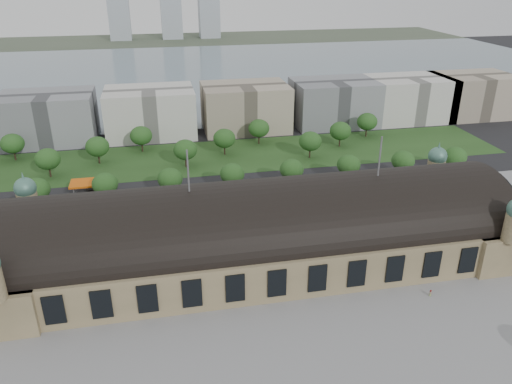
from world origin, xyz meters
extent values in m
plane|color=black|center=(0.00, 0.00, 0.00)|extent=(900.00, 900.00, 0.00)
cube|color=#9D8861|center=(0.00, 0.00, 6.00)|extent=(150.00, 40.00, 12.00)
cube|color=#9D8861|center=(-67.00, 0.00, 6.00)|extent=(16.00, 43.00, 12.00)
cube|color=#9D8861|center=(67.00, 0.00, 6.00)|extent=(16.00, 43.00, 12.00)
cylinder|color=black|center=(0.00, 0.00, 12.00)|extent=(144.00, 37.60, 37.60)
cylinder|color=black|center=(73.00, 0.00, 14.00)|extent=(1.20, 32.00, 32.00)
cylinder|color=#9D8861|center=(-67.00, 21.00, 16.00)|extent=(6.00, 6.00, 8.00)
sphere|color=#4C7B6A|center=(-67.00, 21.00, 21.50)|extent=(6.40, 6.40, 6.40)
cone|color=#4C7B6A|center=(-67.00, 21.00, 25.50)|extent=(1.00, 1.00, 2.50)
cylinder|color=#9D8861|center=(67.00, 21.00, 16.00)|extent=(6.00, 6.00, 8.00)
sphere|color=#4C7B6A|center=(67.00, 21.00, 21.50)|extent=(6.40, 6.40, 6.40)
cone|color=#4C7B6A|center=(67.00, 21.00, 25.50)|extent=(1.00, 1.00, 2.50)
cylinder|color=#59595B|center=(-20.00, 0.00, 31.50)|extent=(0.50, 0.50, 12.00)
cylinder|color=#59595B|center=(35.00, 0.00, 31.50)|extent=(0.50, 0.50, 12.00)
cube|color=gray|center=(10.00, -44.00, 0.00)|extent=(190.00, 48.00, 0.12)
cube|color=black|center=(-20.00, 38.00, 0.00)|extent=(260.00, 26.00, 0.10)
cube|color=#25461C|center=(-15.00, 93.00, 0.00)|extent=(300.00, 45.00, 0.10)
cube|color=#DF5D0D|center=(-55.00, 62.00, 4.70)|extent=(14.00, 9.00, 0.70)
cube|color=#59595B|center=(-53.00, 68.00, 1.60)|extent=(7.00, 5.00, 3.20)
cylinder|color=#59595B|center=(-60.50, 65.20, 2.20)|extent=(0.50, 0.50, 4.40)
cylinder|color=#59595B|center=(-49.50, 65.20, 2.20)|extent=(0.50, 0.50, 4.40)
cylinder|color=#59595B|center=(-60.50, 58.80, 2.20)|extent=(0.50, 0.50, 4.40)
cylinder|color=#59595B|center=(-49.50, 58.80, 2.20)|extent=(0.50, 0.50, 4.40)
cube|color=slate|center=(0.00, 298.00, 0.00)|extent=(700.00, 320.00, 0.08)
cube|color=#44513D|center=(0.00, 498.00, 0.00)|extent=(700.00, 120.00, 0.14)
cube|color=#9EA8B2|center=(-60.00, 508.00, 40.00)|extent=(24.00, 24.00, 80.00)
cube|color=#9EA8B2|center=(0.00, 508.00, 42.50)|extent=(24.00, 24.00, 85.00)
cube|color=#9EA8B2|center=(45.00, 508.00, 37.50)|extent=(24.00, 24.00, 75.00)
cube|color=gray|center=(-80.00, 133.00, 12.00)|extent=(45.00, 32.00, 24.00)
cube|color=silver|center=(-30.00, 133.00, 12.00)|extent=(45.00, 32.00, 24.00)
cube|color=tan|center=(20.00, 133.00, 12.00)|extent=(45.00, 32.00, 24.00)
cube|color=gray|center=(70.00, 133.00, 12.00)|extent=(45.00, 32.00, 24.00)
cube|color=silver|center=(115.00, 133.00, 12.00)|extent=(45.00, 32.00, 24.00)
cube|color=tan|center=(155.00, 133.00, 12.00)|extent=(45.00, 32.00, 24.00)
cylinder|color=#2D2116|center=(-72.00, 53.00, 2.16)|extent=(0.70, 0.70, 4.32)
ellipsoid|color=#214619|center=(-72.00, 53.00, 7.44)|extent=(9.60, 9.60, 8.16)
cylinder|color=#2D2116|center=(-48.00, 53.00, 2.16)|extent=(0.70, 0.70, 4.32)
ellipsoid|color=#214619|center=(-48.00, 53.00, 7.44)|extent=(9.60, 9.60, 8.16)
cylinder|color=#2D2116|center=(-24.00, 53.00, 2.16)|extent=(0.70, 0.70, 4.32)
ellipsoid|color=#214619|center=(-24.00, 53.00, 7.44)|extent=(9.60, 9.60, 8.16)
cylinder|color=#2D2116|center=(0.00, 53.00, 2.16)|extent=(0.70, 0.70, 4.32)
ellipsoid|color=#214619|center=(0.00, 53.00, 7.44)|extent=(9.60, 9.60, 8.16)
cylinder|color=#2D2116|center=(24.00, 53.00, 2.16)|extent=(0.70, 0.70, 4.32)
ellipsoid|color=#214619|center=(24.00, 53.00, 7.44)|extent=(9.60, 9.60, 8.16)
cylinder|color=#2D2116|center=(48.00, 53.00, 2.16)|extent=(0.70, 0.70, 4.32)
ellipsoid|color=#214619|center=(48.00, 53.00, 7.44)|extent=(9.60, 9.60, 8.16)
cylinder|color=#2D2116|center=(72.00, 53.00, 2.16)|extent=(0.70, 0.70, 4.32)
ellipsoid|color=#214619|center=(72.00, 53.00, 7.44)|extent=(9.60, 9.60, 8.16)
cylinder|color=#2D2116|center=(96.00, 53.00, 2.16)|extent=(0.70, 0.70, 4.32)
ellipsoid|color=#214619|center=(96.00, 53.00, 7.44)|extent=(9.60, 9.60, 8.16)
cylinder|color=#2D2116|center=(-92.00, 107.00, 2.34)|extent=(0.70, 0.70, 4.68)
ellipsoid|color=#214619|center=(-92.00, 107.00, 8.06)|extent=(10.40, 10.40, 8.84)
cylinder|color=#2D2116|center=(-73.00, 83.00, 2.34)|extent=(0.70, 0.70, 4.68)
ellipsoid|color=#214619|center=(-73.00, 83.00, 8.06)|extent=(10.40, 10.40, 8.84)
cylinder|color=#2D2116|center=(-54.00, 95.00, 2.34)|extent=(0.70, 0.70, 4.68)
ellipsoid|color=#214619|center=(-54.00, 95.00, 8.06)|extent=(10.40, 10.40, 8.84)
cylinder|color=#2D2116|center=(-35.00, 107.00, 2.34)|extent=(0.70, 0.70, 4.68)
ellipsoid|color=#214619|center=(-35.00, 107.00, 8.06)|extent=(10.40, 10.40, 8.84)
cylinder|color=#2D2116|center=(-16.00, 83.00, 2.34)|extent=(0.70, 0.70, 4.68)
ellipsoid|color=#214619|center=(-16.00, 83.00, 8.06)|extent=(10.40, 10.40, 8.84)
cylinder|color=#2D2116|center=(3.00, 95.00, 2.34)|extent=(0.70, 0.70, 4.68)
ellipsoid|color=#214619|center=(3.00, 95.00, 8.06)|extent=(10.40, 10.40, 8.84)
cylinder|color=#2D2116|center=(22.00, 107.00, 2.34)|extent=(0.70, 0.70, 4.68)
ellipsoid|color=#214619|center=(22.00, 107.00, 8.06)|extent=(10.40, 10.40, 8.84)
cylinder|color=#2D2116|center=(41.00, 83.00, 2.34)|extent=(0.70, 0.70, 4.68)
ellipsoid|color=#214619|center=(41.00, 83.00, 8.06)|extent=(10.40, 10.40, 8.84)
cylinder|color=#2D2116|center=(60.00, 95.00, 2.34)|extent=(0.70, 0.70, 4.68)
ellipsoid|color=#214619|center=(60.00, 95.00, 8.06)|extent=(10.40, 10.40, 8.84)
cylinder|color=#2D2116|center=(79.00, 107.00, 2.34)|extent=(0.70, 0.70, 4.68)
ellipsoid|color=#214619|center=(79.00, 107.00, 8.06)|extent=(10.40, 10.40, 8.84)
imported|color=#97999F|center=(-80.46, 44.08, 0.78)|extent=(4.81, 1.95, 1.55)
imported|color=black|center=(-62.04, 38.75, 0.66)|extent=(4.84, 2.37, 1.32)
imported|color=maroon|center=(-40.85, 41.89, 0.80)|extent=(5.53, 2.35, 1.59)
imported|color=#1B1843|center=(22.17, 31.75, 0.65)|extent=(3.96, 1.99, 1.29)
imported|color=slate|center=(25.43, 45.60, 0.73)|extent=(4.48, 1.63, 1.47)
imported|color=black|center=(-60.48, 25.00, 0.72)|extent=(4.57, 3.44, 1.44)
imported|color=maroon|center=(-69.00, 24.56, 0.70)|extent=(5.55, 4.16, 1.40)
imported|color=#171C42|center=(-46.92, 25.00, 0.72)|extent=(5.33, 4.02, 1.44)
imported|color=#4F5156|center=(-58.25, 21.00, 0.67)|extent=(4.13, 3.50, 1.33)
imported|color=silver|center=(-27.52, 21.00, 0.73)|extent=(4.51, 3.74, 1.45)
imported|color=gray|center=(-52.67, 25.00, 0.76)|extent=(5.93, 5.26, 1.52)
imported|color=black|center=(-21.56, 23.48, 0.77)|extent=(5.75, 4.05, 1.55)
imported|color=#AD1B2A|center=(4.98, 27.00, 1.76)|extent=(12.90, 4.22, 3.53)
imported|color=#BEB2AF|center=(23.30, 32.00, 1.71)|extent=(12.40, 3.42, 3.42)
imported|color=silver|center=(35.49, 30.19, 1.69)|extent=(12.23, 3.24, 3.38)
imported|color=gray|center=(41.52, -25.45, 0.97)|extent=(0.96, 0.57, 1.93)
camera|label=1|loc=(-26.99, -124.69, 81.93)|focal=35.00mm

